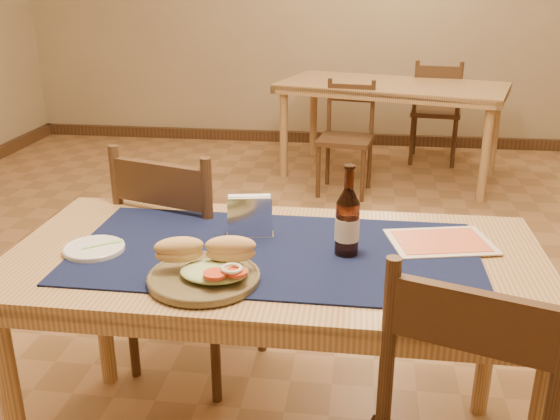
# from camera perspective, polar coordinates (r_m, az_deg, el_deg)

# --- Properties ---
(room) EXTENTS (6.04, 7.04, 2.84)m
(room) POSITION_cam_1_polar(r_m,az_deg,el_deg) (2.50, 2.25, 17.69)
(room) COLOR #986B42
(room) RESTS_ON ground
(main_table) EXTENTS (1.60, 0.80, 0.75)m
(main_table) POSITION_cam_1_polar(r_m,az_deg,el_deg) (1.90, -0.40, -6.20)
(main_table) COLOR tan
(main_table) RESTS_ON ground
(placemat) EXTENTS (1.20, 0.60, 0.01)m
(placemat) POSITION_cam_1_polar(r_m,az_deg,el_deg) (1.87, -0.41, -3.86)
(placemat) COLOR black
(placemat) RESTS_ON main_table
(baseboard) EXTENTS (6.00, 7.00, 0.10)m
(baseboard) POSITION_cam_1_polar(r_m,az_deg,el_deg) (2.90, 1.87, -10.05)
(baseboard) COLOR #422A17
(baseboard) RESTS_ON ground
(back_table) EXTENTS (1.87, 1.27, 0.75)m
(back_table) POSITION_cam_1_polar(r_m,az_deg,el_deg) (5.02, 10.19, 10.41)
(back_table) COLOR tan
(back_table) RESTS_ON ground
(chair_main_far) EXTENTS (0.56, 0.56, 0.97)m
(chair_main_far) POSITION_cam_1_polar(r_m,az_deg,el_deg) (2.45, -8.27, -4.33)
(chair_main_far) COLOR #422A17
(chair_main_far) RESTS_ON ground
(chair_back_near) EXTENTS (0.43, 0.43, 0.82)m
(chair_back_near) POSITION_cam_1_polar(r_m,az_deg,el_deg) (4.64, 6.10, 6.74)
(chair_back_near) COLOR #422A17
(chair_back_near) RESTS_ON ground
(chair_back_far) EXTENTS (0.46, 0.46, 0.88)m
(chair_back_far) POSITION_cam_1_polar(r_m,az_deg,el_deg) (5.54, 14.06, 8.86)
(chair_back_far) COLOR #422A17
(chair_back_far) RESTS_ON ground
(sandwich_plate) EXTENTS (0.30, 0.30, 0.12)m
(sandwich_plate) POSITION_cam_1_polar(r_m,az_deg,el_deg) (1.69, -6.72, -5.43)
(sandwich_plate) COLOR brown
(sandwich_plate) RESTS_ON placemat
(side_plate) EXTENTS (0.18, 0.18, 0.02)m
(side_plate) POSITION_cam_1_polar(r_m,az_deg,el_deg) (1.95, -16.64, -3.36)
(side_plate) COLOR silver
(side_plate) RESTS_ON placemat
(fork) EXTENTS (0.11, 0.09, 0.00)m
(fork) POSITION_cam_1_polar(r_m,az_deg,el_deg) (1.95, -15.62, -3.00)
(fork) COLOR #90D273
(fork) RESTS_ON side_plate
(beer_bottle) EXTENTS (0.07, 0.07, 0.27)m
(beer_bottle) POSITION_cam_1_polar(r_m,az_deg,el_deg) (1.82, 6.18, -1.08)
(beer_bottle) COLOR #3F180B
(beer_bottle) RESTS_ON placemat
(napkin_holder) EXTENTS (0.16, 0.08, 0.13)m
(napkin_holder) POSITION_cam_1_polar(r_m,az_deg,el_deg) (1.95, -2.78, -0.69)
(napkin_holder) COLOR white
(napkin_holder) RESTS_ON placemat
(menu_card) EXTENTS (0.35, 0.29, 0.01)m
(menu_card) POSITION_cam_1_polar(r_m,az_deg,el_deg) (1.99, 14.46, -2.81)
(menu_card) COLOR beige
(menu_card) RESTS_ON placemat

